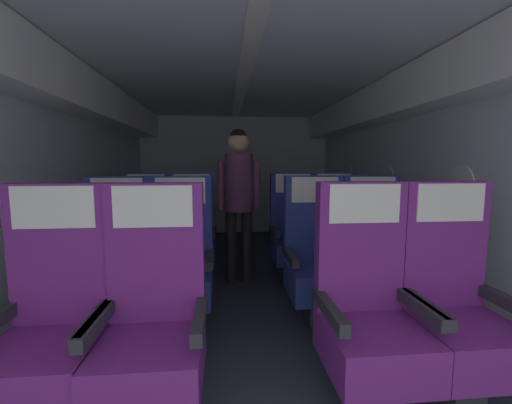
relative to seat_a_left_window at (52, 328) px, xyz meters
The scene contains 15 objects.
ground 1.79m from the seat_a_left_window, 55.04° to the left, with size 3.52×6.17×0.02m, color #2D3342.
fuselage_shell 2.20m from the seat_a_left_window, 59.35° to the left, with size 3.40×5.82×2.10m.
seat_a_left_window is the anchor object (origin of this frame).
seat_a_left_aisle 0.46m from the seat_a_left_window, ahead, with size 0.50×0.49×1.12m.
seat_a_right_aisle 1.98m from the seat_a_left_window, ahead, with size 0.50×0.49×1.12m.
seat_a_right_window 1.51m from the seat_a_left_window, ahead, with size 0.50×0.49×1.12m.
seat_b_left_window 0.91m from the seat_a_left_window, 89.92° to the left, with size 0.50×0.49×1.12m.
seat_b_left_aisle 1.02m from the seat_a_left_window, 63.03° to the left, with size 0.50×0.49×1.12m.
seat_b_right_aisle 2.18m from the seat_a_left_window, 24.84° to the left, with size 0.50×0.49×1.12m.
seat_b_right_window 1.76m from the seat_a_left_window, 31.35° to the left, with size 0.50×0.49×1.12m.
seat_c_left_window 1.84m from the seat_a_left_window, 90.09° to the left, with size 0.50×0.49×1.12m.
seat_c_left_aisle 1.89m from the seat_a_left_window, 76.08° to the left, with size 0.50×0.49×1.12m.
seat_c_right_aisle 2.69m from the seat_a_left_window, 42.85° to the left, with size 0.50×0.49×1.12m.
seat_c_right_window 2.39m from the seat_a_left_window, 50.37° to the left, with size 0.50×0.49×1.12m.
flight_attendant 2.10m from the seat_a_left_window, 62.62° to the left, with size 0.43×0.28×1.57m.
Camera 1 is at (-0.19, -0.04, 1.21)m, focal length 22.95 mm.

